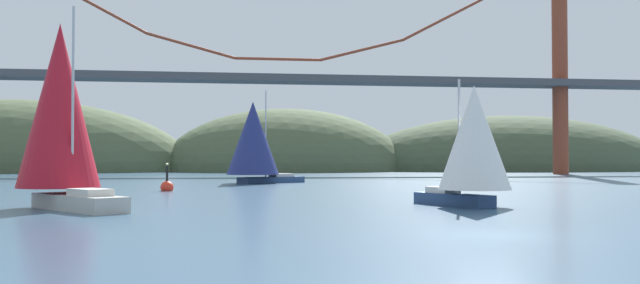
% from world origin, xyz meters
% --- Properties ---
extents(ground_plane, '(360.00, 360.00, 0.00)m').
position_xyz_m(ground_plane, '(0.00, 0.00, 0.00)').
color(ground_plane, '#385670').
extents(headland_left, '(78.13, 44.00, 31.90)m').
position_xyz_m(headland_left, '(-55.00, 135.00, 0.00)').
color(headland_left, '#4C5B3D').
rests_on(headland_left, ground_plane).
extents(headland_right, '(79.76, 44.00, 26.76)m').
position_xyz_m(headland_right, '(60.00, 135.00, 0.00)').
color(headland_right, '#425138').
rests_on(headland_right, ground_plane).
extents(headland_center, '(57.48, 44.00, 28.97)m').
position_xyz_m(headland_center, '(5.00, 135.00, 0.00)').
color(headland_center, '#4C5B3D').
rests_on(headland_center, ground_plane).
extents(suspension_bridge, '(140.27, 6.00, 43.85)m').
position_xyz_m(suspension_bridge, '(-0.00, 95.00, 18.93)').
color(suspension_bridge, brown).
rests_on(suspension_bridge, ground_plane).
extents(sailboat_navy_sail, '(10.18, 8.51, 10.50)m').
position_xyz_m(sailboat_navy_sail, '(-6.04, 53.36, 4.85)').
color(sailboat_navy_sail, navy).
rests_on(sailboat_navy_sail, ground_plane).
extents(sailboat_crimson_sail, '(7.56, 8.78, 10.84)m').
position_xyz_m(sailboat_crimson_sail, '(-18.21, 16.01, 5.29)').
color(sailboat_crimson_sail, '#B7B2A8').
rests_on(sailboat_crimson_sail, ground_plane).
extents(sailboat_white_mainsail, '(5.25, 7.09, 7.25)m').
position_xyz_m(sailboat_white_mainsail, '(4.37, 13.40, 3.68)').
color(sailboat_white_mainsail, navy).
rests_on(sailboat_white_mainsail, ground_plane).
extents(channel_buoy, '(1.10, 1.10, 2.64)m').
position_xyz_m(channel_buoy, '(-14.10, 35.94, 0.37)').
color(channel_buoy, red).
rests_on(channel_buoy, ground_plane).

